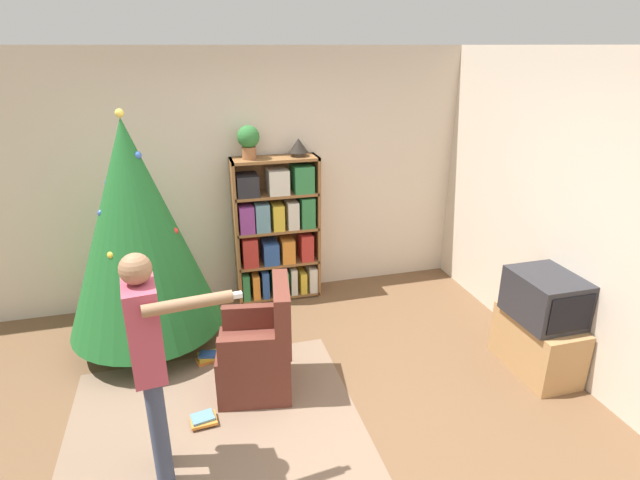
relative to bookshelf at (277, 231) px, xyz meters
The scene contains 15 objects.
ground_plane 2.26m from the bookshelf, 97.96° to the right, with size 14.00×14.00×0.00m, color brown.
wall_back 0.65m from the bookshelf, 142.28° to the left, with size 8.00×0.10×2.60m.
wall_right 3.04m from the bookshelf, 44.72° to the right, with size 0.10×8.00×2.60m.
area_rug 2.20m from the bookshelf, 114.11° to the right, with size 2.10×1.80×0.01m.
bookshelf is the anchor object (origin of this frame).
tv_stand 2.71m from the bookshelf, 45.79° to the right, with size 0.41×0.74×0.49m.
television 2.66m from the bookshelf, 45.83° to the right, with size 0.47×0.57×0.39m.
game_remote 2.75m from the bookshelf, 50.86° to the right, with size 0.04×0.12×0.02m.
christmas_tree 1.52m from the bookshelf, 154.00° to the right, with size 1.32×1.32×2.14m.
armchair 1.66m from the bookshelf, 106.39° to the right, with size 0.65×0.64×0.92m.
standing_person 2.53m from the bookshelf, 117.85° to the right, with size 0.66×0.47×1.55m.
potted_plant 1.00m from the bookshelf, behind, with size 0.22×0.22×0.33m.
table_lamp 0.91m from the bookshelf, ahead, with size 0.20×0.20×0.18m.
book_pile_near_tree 1.53m from the bookshelf, 128.54° to the right, with size 0.21×0.16×0.09m.
book_pile_by_chair 2.19m from the bookshelf, 116.69° to the right, with size 0.20×0.16×0.06m.
Camera 1 is at (-0.58, -2.78, 2.60)m, focal length 28.00 mm.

